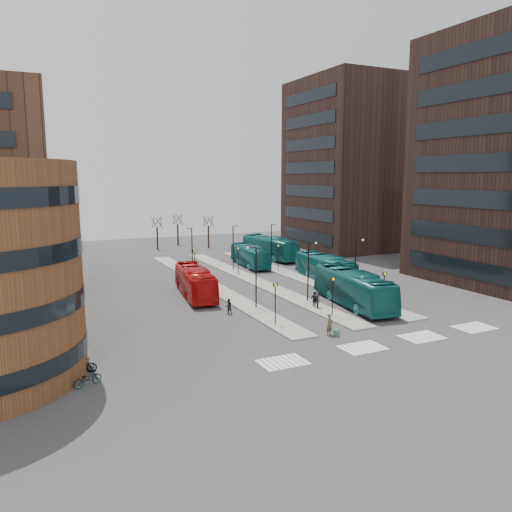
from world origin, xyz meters
name	(u,v)px	position (x,y,z in m)	size (l,w,h in m)	color
ground	(409,363)	(0.00, 0.00, 0.00)	(160.00, 160.00, 0.00)	#323235
island_left	(209,285)	(-4.00, 30.00, 0.07)	(2.50, 45.00, 0.15)	gray
island_mid	(254,280)	(2.00, 30.00, 0.07)	(2.50, 45.00, 0.15)	gray
island_right	(295,276)	(8.00, 30.00, 0.07)	(2.50, 45.00, 0.15)	gray
suitcase	(337,333)	(-1.25, 7.15, 0.29)	(0.46, 0.36, 0.57)	navy
red_bus	(195,282)	(-7.26, 25.41, 1.61)	(2.71, 11.57, 3.22)	#B80F0E
teal_bus_a	(353,288)	(5.99, 14.79, 1.79)	(3.01, 12.86, 3.58)	#125A59
teal_bus_b	(250,256)	(5.97, 39.73, 1.52)	(2.55, 10.90, 3.04)	#146265
teal_bus_c	(325,268)	(10.13, 26.19, 1.65)	(2.77, 11.85, 3.30)	#146265
teal_bus_d	(270,247)	(11.70, 44.44, 1.79)	(3.01, 12.87, 3.58)	#136360
traveller	(330,325)	(-1.67, 7.57, 0.93)	(0.68, 0.45, 1.86)	brown
commuter_a	(228,306)	(-6.70, 17.23, 0.75)	(0.73, 0.57, 1.50)	black
commuter_b	(315,300)	(1.87, 15.47, 0.85)	(0.99, 0.41, 1.70)	black
commuter_c	(317,301)	(1.91, 15.13, 0.78)	(1.01, 0.58, 1.57)	black
bicycle_near	(88,379)	(-21.00, 5.69, 0.49)	(0.65, 1.85, 0.97)	gray
bicycle_mid	(83,365)	(-21.00, 8.01, 0.53)	(0.50, 1.77, 1.06)	gray
bicycle_far	(83,366)	(-21.00, 8.16, 0.40)	(0.53, 1.52, 0.80)	gray
crosswalk_stripes	(391,342)	(1.75, 4.00, 0.01)	(22.35, 2.40, 0.01)	silver
tower_far	(355,165)	(31.98, 50.00, 15.00)	(20.12, 20.00, 30.00)	#301F1A
sign_poles	(277,272)	(1.60, 23.00, 2.41)	(12.45, 22.12, 3.65)	black
lamp_posts	(265,255)	(2.64, 28.00, 3.58)	(14.04, 20.24, 6.12)	black
bare_trees	(181,233)	(2.67, 62.67, 2.72)	(10.97, 8.14, 5.90)	black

